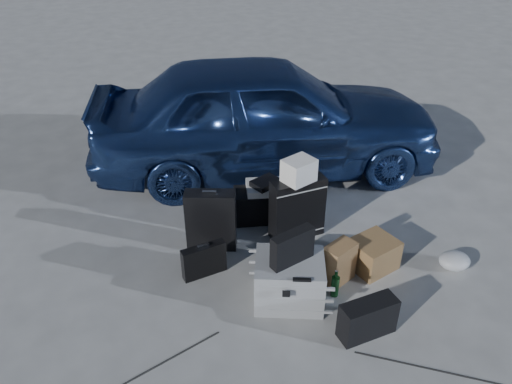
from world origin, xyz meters
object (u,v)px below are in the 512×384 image
(car, at_px, (266,115))
(briefcase, at_px, (204,260))
(pelican_case, at_px, (289,280))
(duffel_bag, at_px, (268,204))
(suitcase_right, at_px, (297,208))
(green_bottle, at_px, (335,283))
(suitcase_left, at_px, (211,220))
(cardboard_box, at_px, (373,254))

(car, distance_m, briefcase, 2.14)
(car, relative_size, pelican_case, 7.20)
(briefcase, bearing_deg, duffel_bag, 29.26)
(car, bearing_deg, duffel_bag, 172.98)
(pelican_case, bearing_deg, suitcase_right, 84.90)
(pelican_case, distance_m, green_bottle, 0.40)
(suitcase_right, bearing_deg, briefcase, -167.84)
(suitcase_left, xyz_separation_m, cardboard_box, (1.29, -0.75, -0.16))
(pelican_case, distance_m, suitcase_right, 0.91)
(cardboard_box, relative_size, green_bottle, 1.43)
(cardboard_box, bearing_deg, green_bottle, -155.12)
(duffel_bag, bearing_deg, car, 83.04)
(car, relative_size, briefcase, 10.13)
(suitcase_right, xyz_separation_m, cardboard_box, (0.46, -0.67, -0.17))
(suitcase_left, xyz_separation_m, duffel_bag, (0.66, 0.28, -0.13))
(green_bottle, bearing_deg, car, 84.87)
(suitcase_left, height_order, duffel_bag, suitcase_left)
(pelican_case, height_order, suitcase_left, suitcase_left)
(green_bottle, bearing_deg, duffel_bag, 96.60)
(suitcase_right, relative_size, cardboard_box, 1.64)
(car, height_order, suitcase_left, car)
(duffel_bag, xyz_separation_m, cardboard_box, (0.63, -1.03, -0.02))
(suitcase_left, bearing_deg, suitcase_right, 14.25)
(briefcase, xyz_separation_m, suitcase_right, (1.00, 0.28, 0.16))
(suitcase_left, relative_size, suitcase_right, 0.96)
(briefcase, bearing_deg, car, 46.62)
(briefcase, bearing_deg, suitcase_left, 57.11)
(briefcase, bearing_deg, pelican_case, -50.54)
(suitcase_left, relative_size, cardboard_box, 1.58)
(pelican_case, distance_m, suitcase_left, 1.00)
(pelican_case, xyz_separation_m, suitcase_left, (-0.42, 0.89, 0.10))
(briefcase, xyz_separation_m, cardboard_box, (1.45, -0.39, -0.01))
(pelican_case, relative_size, cardboard_box, 1.46)
(pelican_case, distance_m, duffel_bag, 1.20)
(pelican_case, distance_m, briefcase, 0.79)
(suitcase_right, bearing_deg, green_bottle, -95.24)
(pelican_case, xyz_separation_m, duffel_bag, (0.24, 1.17, -0.03))
(briefcase, distance_m, suitcase_right, 1.05)
(suitcase_right, xyz_separation_m, green_bottle, (-0.02, -0.89, -0.18))
(suitcase_right, bearing_deg, duffel_bag, 111.55)
(briefcase, relative_size, green_bottle, 1.48)
(suitcase_left, bearing_deg, car, 72.91)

